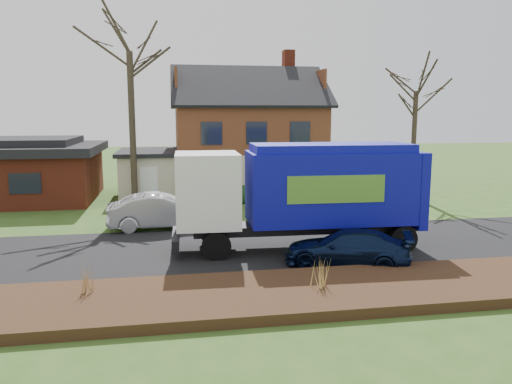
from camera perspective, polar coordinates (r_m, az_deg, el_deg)
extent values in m
plane|color=#2E4F1A|center=(19.27, -0.53, -6.50)|extent=(120.00, 120.00, 0.00)
cube|color=black|center=(19.27, -0.53, -6.47)|extent=(80.00, 7.00, 0.02)
cube|color=black|center=(14.28, 3.01, -11.55)|extent=(80.00, 3.50, 0.30)
cube|color=beige|center=(32.93, -1.08, 2.41)|extent=(9.00, 7.50, 2.70)
cube|color=#5E2C1A|center=(32.72, -1.10, 7.20)|extent=(9.00, 7.50, 2.80)
cube|color=maroon|center=(34.42, 3.72, 14.55)|extent=(0.70, 0.90, 1.60)
cube|color=beige|center=(32.07, -11.96, 1.95)|extent=(3.50, 5.50, 2.60)
cube|color=black|center=(31.93, -12.04, 4.48)|extent=(3.90, 5.90, 0.24)
cube|color=maroon|center=(32.80, -25.74, 1.57)|extent=(9.00, 7.50, 2.80)
cube|color=black|center=(32.65, -25.94, 4.44)|extent=(9.80, 8.20, 0.50)
cube|color=black|center=(32.62, -26.00, 5.23)|extent=(7.00, 6.00, 0.40)
cylinder|color=black|center=(17.78, -4.53, -6.15)|extent=(1.04, 0.38, 1.03)
cylinder|color=black|center=(19.79, -4.91, -4.57)|extent=(1.04, 0.38, 1.03)
cylinder|color=black|center=(18.96, 12.87, -5.38)|extent=(1.04, 0.38, 1.03)
cylinder|color=black|center=(20.86, 10.83, -3.99)|extent=(1.04, 0.38, 1.03)
cylinder|color=black|center=(19.45, 16.43, -5.16)|extent=(1.04, 0.38, 1.03)
cylinder|color=black|center=(21.31, 14.12, -3.83)|extent=(1.04, 0.38, 1.03)
cube|color=black|center=(19.21, 5.68, -4.00)|extent=(8.57, 1.47, 0.35)
cube|color=white|center=(18.40, -5.58, 0.30)|extent=(2.36, 2.55, 2.68)
cube|color=black|center=(18.36, -8.99, 0.68)|extent=(0.15, 2.18, 0.89)
cube|color=black|center=(18.75, -9.15, -5.34)|extent=(0.33, 2.49, 0.45)
cube|color=#0C0D90|center=(19.17, 8.49, 0.59)|extent=(6.33, 2.68, 2.68)
cube|color=#0C0D90|center=(19.01, 8.59, 5.04)|extent=(6.02, 2.37, 0.30)
cube|color=#0C0D90|center=(20.33, 17.23, 0.49)|extent=(0.43, 2.54, 2.88)
cube|color=#528B2D|center=(17.92, 9.18, 0.31)|extent=(3.57, 0.15, 0.99)
cube|color=#528B2D|center=(20.31, 7.09, 1.39)|extent=(3.57, 0.15, 0.99)
imported|color=#B7BAC0|center=(22.84, -10.73, -2.16)|extent=(4.88, 1.98, 1.58)
imported|color=#0B1632|center=(17.34, 10.39, -6.33)|extent=(4.58, 3.18, 1.23)
cylinder|color=#382F22|center=(28.56, -13.94, 6.90)|extent=(0.35, 0.35, 8.44)
cylinder|color=#392E22|center=(32.05, 17.56, 5.17)|extent=(0.29, 0.29, 6.44)
cylinder|color=#3B2F23|center=(39.64, 0.21, 7.09)|extent=(0.29, 0.29, 7.59)
cone|color=#9D7645|center=(14.53, -18.89, -9.25)|extent=(0.04, 0.04, 0.86)
cone|color=#9D7645|center=(14.55, -19.45, -9.25)|extent=(0.04, 0.04, 0.86)
cone|color=#9D7645|center=(14.51, -18.32, -9.25)|extent=(0.04, 0.04, 0.86)
cone|color=#9D7645|center=(14.64, -18.82, -9.11)|extent=(0.04, 0.04, 0.86)
cone|color=#9D7645|center=(14.42, -18.96, -9.39)|extent=(0.04, 0.04, 0.86)
cone|color=tan|center=(14.29, 7.42, -8.92)|extent=(0.04, 0.04, 0.97)
cone|color=tan|center=(14.24, 6.83, -8.96)|extent=(0.04, 0.04, 0.97)
cone|color=tan|center=(14.33, 8.01, -8.87)|extent=(0.04, 0.04, 0.97)
cone|color=tan|center=(14.40, 7.28, -8.77)|extent=(0.04, 0.04, 0.97)
cone|color=tan|center=(14.18, 7.57, -9.06)|extent=(0.04, 0.04, 0.97)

